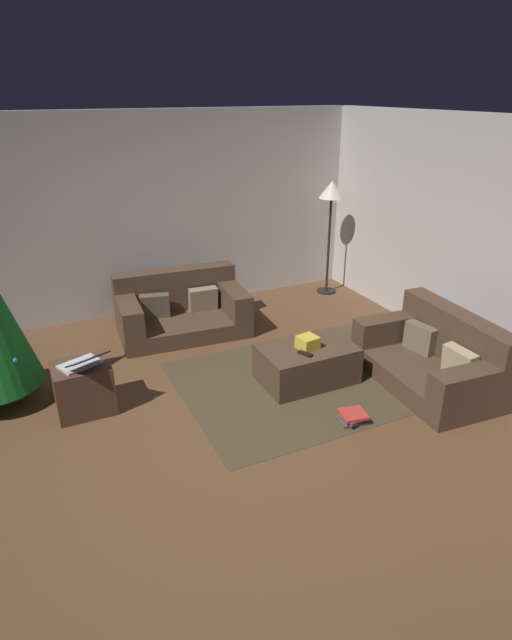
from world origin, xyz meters
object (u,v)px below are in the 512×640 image
couch_right (436,358)px  ottoman (307,364)px  couch_left (180,309)px  book_stack (353,417)px  side_table (84,388)px  tv_remote (305,354)px  laptop (83,362)px  corner_lamp (331,198)px  gift_box (308,342)px

couch_right → ottoman: couch_right is taller
couch_left → book_stack: couch_left is taller
side_table → book_stack: size_ratio=1.80×
couch_right → tv_remote: 1.38m
couch_right → ottoman: bearing=67.2°
book_stack → side_table: bearing=150.0°
laptop → corner_lamp: (3.77, 1.80, 0.87)m
gift_box → tv_remote: (-0.10, -0.12, -0.05)m
couch_right → side_table: 3.52m
gift_box → tv_remote: gift_box is taller
couch_right → book_stack: size_ratio=5.48×
gift_box → tv_remote: 0.16m
tv_remote → side_table: (-2.08, 0.55, -0.16)m
side_table → tv_remote: bearing=-14.9°
book_stack → couch_left: bearing=106.9°
side_table → corner_lamp: bearing=24.6°
tv_remote → side_table: side_table is taller
couch_right → side_table: size_ratio=3.05×
couch_right → book_stack: couch_right is taller
side_table → couch_left: bearing=44.5°
book_stack → corner_lamp: size_ratio=0.18×
couch_right → side_table: couch_right is taller
couch_left → corner_lamp: (2.40, 0.37, 1.12)m
ottoman → book_stack: (0.00, -0.85, -0.15)m
gift_box → side_table: size_ratio=0.37×
tv_remote → side_table: 2.16m
side_table → corner_lamp: 4.34m
couch_left → corner_lamp: bearing=-167.1°
couch_right → side_table: bearing=77.3°
ottoman → laptop: size_ratio=1.97×
ottoman → tv_remote: 0.27m
side_table → book_stack: bearing=-30.0°
couch_right → gift_box: size_ratio=8.32×
couch_left → side_table: couch_left is taller
couch_right → gift_box: bearing=68.2°
couch_right → tv_remote: bearing=74.5°
ottoman → corner_lamp: corner_lamp is taller
couch_right → tv_remote: size_ratio=9.91×
couch_right → ottoman: 1.33m
couch_left → laptop: bearing=50.4°
laptop → couch_left: bearing=46.2°
side_table → book_stack: (2.19, -1.26, -0.19)m
ottoman → side_table: side_table is taller
couch_left → book_stack: (0.80, -2.63, -0.23)m
gift_box → laptop: 2.19m
corner_lamp → couch_left: bearing=-171.2°
tv_remote → book_stack: size_ratio=0.55×
couch_right → laptop: size_ratio=3.22×
side_table → corner_lamp: corner_lamp is taller
couch_right → ottoman: size_ratio=1.64×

